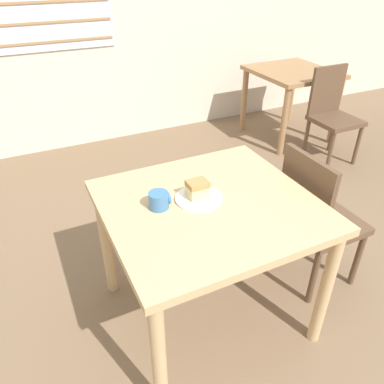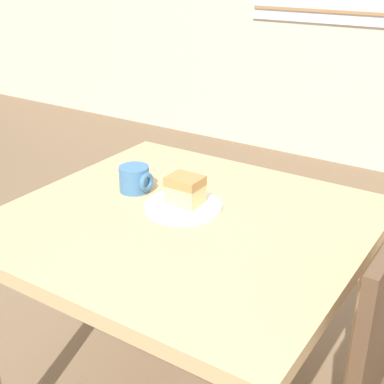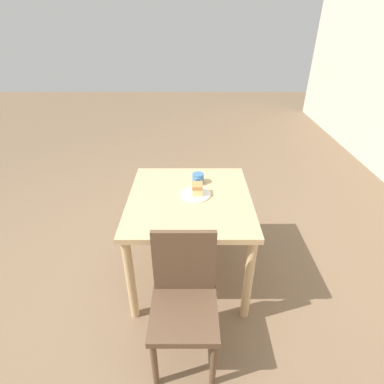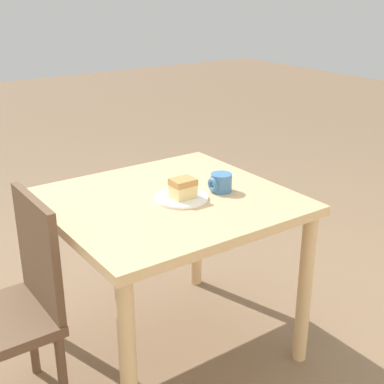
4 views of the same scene
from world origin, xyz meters
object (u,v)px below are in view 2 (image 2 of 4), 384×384
Objects in this scene: cake_slice at (185,190)px; coffee_mug at (135,179)px; dining_table_near at (184,251)px; plate at (183,206)px.

coffee_mug is at bearing 177.17° from cake_slice.
dining_table_near is at bearing -58.40° from cake_slice.
cake_slice is at bearing 93.93° from plate.
dining_table_near is at bearing -52.94° from plate.
dining_table_near is 4.33× the size of plate.
dining_table_near is 0.27m from coffee_mug.
coffee_mug is (-0.18, 0.02, 0.03)m from plate.
dining_table_near is 9.94× the size of cake_slice.
plate is at bearing -86.07° from cake_slice.
cake_slice is (-0.00, 0.01, 0.05)m from plate.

